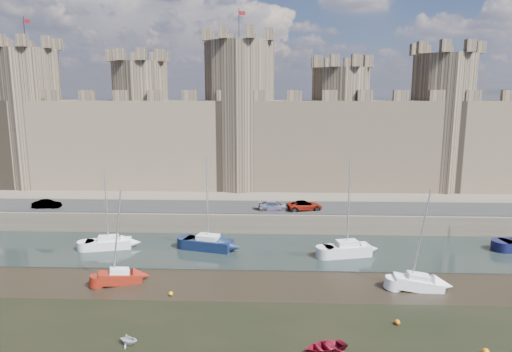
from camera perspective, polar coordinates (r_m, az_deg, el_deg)
The scene contains 17 objects.
water_channel at distance 53.11m, azimuth -6.08°, elevation -9.13°, with size 160.00×12.00×0.08m, color black.
quay at distance 87.40m, azimuth -2.75°, elevation -0.48°, with size 160.00×60.00×2.50m, color #4C443A.
road at distance 61.87m, azimuth -4.81°, elevation -3.85°, with size 160.00×7.00×0.10m, color black.
castle at distance 74.20m, azimuth -4.10°, elevation 5.68°, with size 108.50×11.00×29.00m.
car_1 at distance 66.93m, azimuth -24.69°, elevation -3.21°, with size 1.25×3.59×1.18m, color gray.
car_2 at distance 59.92m, azimuth 2.32°, elevation -3.74°, with size 1.72×4.24×1.23m, color gray.
car_3 at distance 60.15m, azimuth 6.08°, elevation -3.70°, with size 2.16×4.68×1.30m, color gray.
sailboat_0 at distance 55.53m, azimuth -17.94°, elevation -7.95°, with size 5.30×3.04×9.33m.
sailboat_1 at distance 52.80m, azimuth -6.00°, elevation -8.32°, with size 5.82×3.42×10.95m.
sailboat_2 at distance 51.54m, azimuth 11.30°, elevation -8.93°, with size 5.40×3.08×10.96m.
sailboat_4 at distance 45.78m, azimuth -16.67°, elevation -11.93°, with size 4.24×2.88×9.23m.
sailboat_5 at distance 45.19m, azimuth 19.60°, elevation -12.41°, with size 4.44×1.91×9.41m.
dinghy_3 at distance 35.71m, azimuth -15.69°, elevation -19.10°, with size 1.28×0.78×1.48m, color silver.
dinghy_4 at distance 34.07m, azimuth 8.59°, elevation -20.47°, with size 2.28×0.66×3.19m, color maroon.
buoy_1 at distance 42.38m, azimuth -10.61°, elevation -14.25°, with size 0.40×0.40×0.40m, color orange.
buoy_3 at distance 38.68m, azimuth 17.25°, elevation -17.05°, with size 0.43×0.43×0.43m, color #C95708.
buoy_5 at distance 36.98m, azimuth 26.77°, elevation -19.04°, with size 0.50×0.50×0.50m, color orange.
Camera 1 is at (7.42, -25.51, 17.76)m, focal length 32.00 mm.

